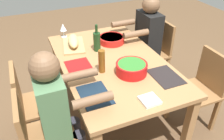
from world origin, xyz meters
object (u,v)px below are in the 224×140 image
at_px(chair_far_right, 202,87).
at_px(wine_glass, 63,28).
at_px(chair_far_left, 156,49).
at_px(beer_bottle, 102,61).
at_px(dining_table, 112,68).
at_px(bread_loaf, 73,41).
at_px(napkin_stack, 150,100).
at_px(diner_far_left, 145,37).
at_px(wine_bottle, 97,41).
at_px(diner_near_right, 58,109).
at_px(chair_near_center, 32,101).
at_px(cutting_board, 74,45).
at_px(chair_near_right, 39,135).
at_px(serving_bowl_greens, 132,68).
at_px(serving_bowl_pasta, 112,39).

relative_size(chair_far_right, wine_glass, 5.12).
relative_size(chair_far_left, beer_bottle, 3.86).
relative_size(dining_table, wine_glass, 9.69).
relative_size(bread_loaf, napkin_stack, 2.29).
distance_m(diner_far_left, wine_bottle, 0.73).
bearing_deg(diner_near_right, chair_far_right, 90.00).
xyz_separation_m(chair_far_right, chair_far_left, (-0.89, 0.00, 0.00)).
relative_size(chair_far_left, wine_glass, 5.12).
height_order(dining_table, chair_near_center, chair_near_center).
height_order(wine_bottle, napkin_stack, wine_bottle).
bearing_deg(cutting_board, chair_near_right, -31.42).
height_order(chair_near_right, wine_bottle, wine_bottle).
bearing_deg(chair_far_right, bread_loaf, -129.44).
bearing_deg(chair_near_center, chair_far_left, 105.16).
xyz_separation_m(wine_bottle, wine_glass, (-0.47, -0.25, 0.01)).
bearing_deg(chair_near_center, wine_bottle, 109.22).
bearing_deg(chair_far_right, beer_bottle, -106.99).
bearing_deg(diner_near_right, beer_bottle, 122.28).
relative_size(serving_bowl_greens, cutting_board, 0.71).
height_order(chair_near_right, diner_far_left, diner_far_left).
bearing_deg(diner_far_left, wine_glass, -107.18).
relative_size(chair_far_right, napkin_stack, 6.07).
relative_size(chair_far_left, serving_bowl_greens, 2.99).
bearing_deg(bread_loaf, chair_far_right, 50.56).
distance_m(diner_near_right, serving_bowl_greens, 0.74).
xyz_separation_m(serving_bowl_pasta, cutting_board, (-0.07, -0.42, -0.03)).
height_order(diner_near_right, diner_far_left, same).
distance_m(chair_near_right, napkin_stack, 0.92).
relative_size(dining_table, serving_bowl_greens, 5.66).
bearing_deg(diner_near_right, wine_glass, 164.81).
xyz_separation_m(chair_far_left, serving_bowl_greens, (0.72, -0.74, 0.32)).
height_order(diner_far_left, cutting_board, diner_far_left).
xyz_separation_m(chair_far_right, wine_bottle, (-0.71, -0.88, 0.37)).
xyz_separation_m(serving_bowl_pasta, napkin_stack, (1.06, -0.12, -0.03)).
xyz_separation_m(diner_near_right, chair_far_left, (-0.89, 1.45, -0.21)).
bearing_deg(beer_bottle, diner_far_left, 126.46).
bearing_deg(chair_near_right, dining_table, 118.45).
bearing_deg(chair_near_center, wine_glass, 145.60).
xyz_separation_m(diner_far_left, serving_bowl_greens, (0.72, -0.56, 0.10)).
distance_m(wine_bottle, napkin_stack, 0.95).
xyz_separation_m(chair_near_center, chair_far_left, (-0.44, 1.63, 0.00)).
xyz_separation_m(chair_near_center, bread_loaf, (-0.45, 0.55, 0.32)).
bearing_deg(diner_far_left, cutting_board, -90.58).
height_order(serving_bowl_greens, wine_glass, wine_glass).
distance_m(diner_far_left, bread_loaf, 0.91).
bearing_deg(cutting_board, beer_bottle, 10.45).
bearing_deg(wine_glass, chair_near_right, -23.15).
height_order(chair_far_right, chair_near_center, same).
relative_size(dining_table, chair_far_left, 1.89).
height_order(serving_bowl_pasta, cutting_board, serving_bowl_pasta).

